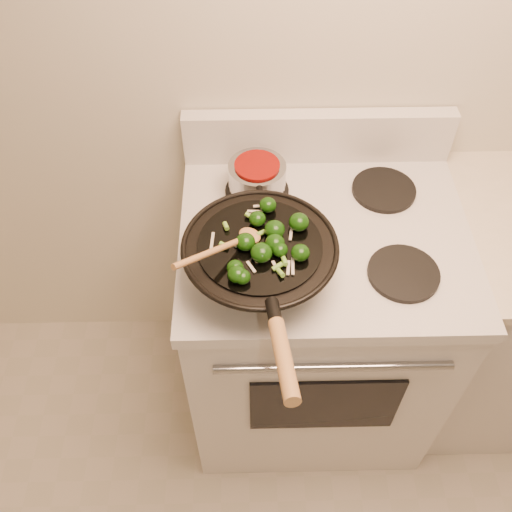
{
  "coord_description": "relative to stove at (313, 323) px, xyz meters",
  "views": [
    {
      "loc": [
        -0.38,
        0.15,
        2.05
      ],
      "look_at": [
        -0.36,
        1.01,
        1.02
      ],
      "focal_mm": 40.0,
      "sensor_mm": 36.0,
      "label": 1
    }
  ],
  "objects": [
    {
      "name": "saucepan",
      "position": [
        -0.18,
        0.15,
        0.51
      ],
      "size": [
        0.16,
        0.26,
        0.09
      ],
      "color": "#96989F",
      "rests_on": "stove"
    },
    {
      "name": "stove",
      "position": [
        0.0,
        0.0,
        0.0
      ],
      "size": [
        0.78,
        0.67,
        1.08
      ],
      "color": "silver",
      "rests_on": "ground"
    },
    {
      "name": "wooden_spoon",
      "position": [
        -0.25,
        -0.18,
        0.61
      ],
      "size": [
        0.2,
        0.21,
        0.1
      ],
      "color": "#A77442",
      "rests_on": "wok"
    },
    {
      "name": "stirfry",
      "position": [
        -0.16,
        -0.16,
        0.59
      ],
      "size": [
        0.23,
        0.26,
        0.04
      ],
      "color": "black",
      "rests_on": "wok"
    },
    {
      "name": "wok",
      "position": [
        -0.18,
        -0.16,
        0.53
      ],
      "size": [
        0.37,
        0.62,
        0.19
      ],
      "color": "black",
      "rests_on": "stove"
    }
  ]
}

